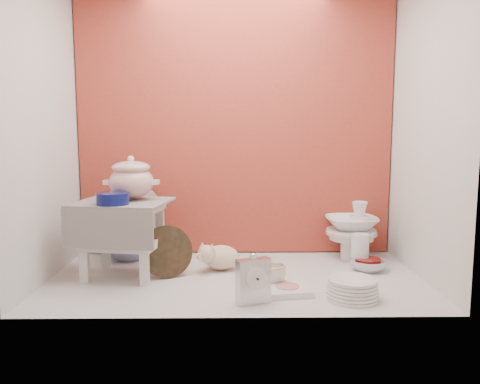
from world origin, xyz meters
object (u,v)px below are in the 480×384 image
object	(u,v)px
floral_platter	(127,219)
plush_pig	(221,257)
dinner_plate_stack	(352,289)
crystal_bowl	(368,265)
gold_rim_teacup	(274,274)
porcelain_tower	(351,230)
soup_tureen	(131,178)
mantel_clock	(253,279)
blue_white_vase	(128,235)
step_stool	(124,239)

from	to	relation	value
floral_platter	plush_pig	size ratio (longest dim) A/B	1.85
dinner_plate_stack	crystal_bowl	bearing A→B (deg)	65.91
floral_platter	dinner_plate_stack	world-z (taller)	floral_platter
gold_rim_teacup	dinner_plate_stack	size ratio (longest dim) A/B	0.50
dinner_plate_stack	porcelain_tower	xyz separation A→B (m)	(0.15, 0.64, 0.12)
soup_tureen	porcelain_tower	distance (m)	1.23
gold_rim_teacup	floral_platter	bearing A→B (deg)	144.74
mantel_clock	crystal_bowl	world-z (taller)	mantel_clock
dinner_plate_stack	mantel_clock	bearing A→B (deg)	-173.45
floral_platter	mantel_clock	xyz separation A→B (m)	(0.69, -0.78, -0.11)
crystal_bowl	gold_rim_teacup	bearing A→B (deg)	-154.31
blue_white_vase	plush_pig	size ratio (longest dim) A/B	1.17
floral_platter	gold_rim_teacup	world-z (taller)	floral_platter
plush_pig	floral_platter	bearing A→B (deg)	138.18
porcelain_tower	gold_rim_teacup	bearing A→B (deg)	-135.13
soup_tureen	crystal_bowl	xyz separation A→B (m)	(1.19, 0.02, -0.45)
crystal_bowl	mantel_clock	bearing A→B (deg)	-142.89
soup_tureen	floral_platter	world-z (taller)	soup_tureen
step_stool	plush_pig	xyz separation A→B (m)	(0.48, 0.09, -0.12)
dinner_plate_stack	porcelain_tower	distance (m)	0.67
soup_tureen	plush_pig	distance (m)	0.60
step_stool	crystal_bowl	world-z (taller)	step_stool
dinner_plate_stack	step_stool	bearing A→B (deg)	162.05
blue_white_vase	dinner_plate_stack	xyz separation A→B (m)	(1.09, -0.66, -0.09)
mantel_clock	crystal_bowl	size ratio (longest dim) A/B	1.13
dinner_plate_stack	porcelain_tower	size ratio (longest dim) A/B	0.69
floral_platter	crystal_bowl	world-z (taller)	floral_platter
soup_tureen	gold_rim_teacup	world-z (taller)	soup_tureen
soup_tureen	mantel_clock	size ratio (longest dim) A/B	1.24
blue_white_vase	porcelain_tower	size ratio (longest dim) A/B	0.84
dinner_plate_stack	plush_pig	bearing A→B (deg)	143.06
plush_pig	porcelain_tower	size ratio (longest dim) A/B	0.72
porcelain_tower	dinner_plate_stack	bearing A→B (deg)	-103.30
gold_rim_teacup	crystal_bowl	size ratio (longest dim) A/B	0.61
soup_tureen	crystal_bowl	distance (m)	1.28
mantel_clock	dinner_plate_stack	size ratio (longest dim) A/B	0.92
floral_platter	mantel_clock	world-z (taller)	floral_platter
blue_white_vase	gold_rim_teacup	world-z (taller)	blue_white_vase
floral_platter	porcelain_tower	xyz separation A→B (m)	(1.26, -0.09, -0.05)
blue_white_vase	plush_pig	bearing A→B (deg)	-23.48
crystal_bowl	soup_tureen	bearing A→B (deg)	-178.95
step_stool	dinner_plate_stack	world-z (taller)	step_stool
soup_tureen	gold_rim_teacup	distance (m)	0.84
floral_platter	blue_white_vase	distance (m)	0.11
floral_platter	crystal_bowl	bearing A→B (deg)	-13.76
soup_tureen	crystal_bowl	bearing A→B (deg)	1.05
step_stool	porcelain_tower	xyz separation A→B (m)	(1.20, 0.30, -0.02)
step_stool	floral_platter	xyz separation A→B (m)	(-0.07, 0.39, 0.03)
blue_white_vase	plush_pig	xyz separation A→B (m)	(0.53, -0.23, -0.07)
mantel_clock	plush_pig	world-z (taller)	mantel_clock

